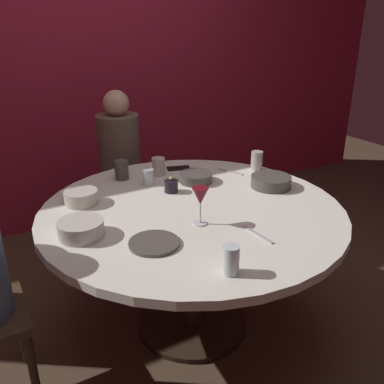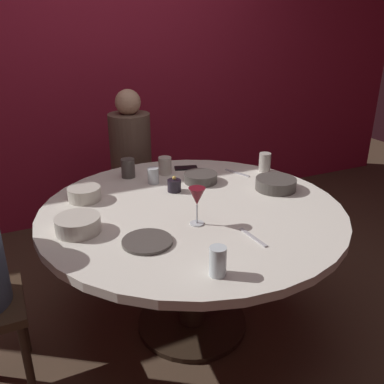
% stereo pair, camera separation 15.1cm
% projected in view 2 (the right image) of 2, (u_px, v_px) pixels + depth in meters
% --- Properties ---
extents(ground_plane, '(8.00, 8.00, 0.00)m').
position_uv_depth(ground_plane, '(192.00, 323.00, 2.33)').
color(ground_plane, '#4C3828').
extents(back_wall, '(6.00, 0.10, 2.60)m').
position_uv_depth(back_wall, '(102.00, 58.00, 3.20)').
color(back_wall, maroon).
rests_on(back_wall, ground).
extents(dining_table, '(1.49, 1.49, 0.72)m').
position_uv_depth(dining_table, '(192.00, 230.00, 2.10)').
color(dining_table, silver).
rests_on(dining_table, ground).
extents(seated_diner_back, '(0.40, 0.40, 1.15)m').
position_uv_depth(seated_diner_back, '(131.00, 154.00, 2.90)').
color(seated_diner_back, '#3F2D1E').
rests_on(seated_diner_back, ground).
extents(candle_holder, '(0.07, 0.07, 0.09)m').
position_uv_depth(candle_holder, '(174.00, 185.00, 2.22)').
color(candle_holder, black).
rests_on(candle_holder, dining_table).
extents(wine_glass, '(0.08, 0.08, 0.18)m').
position_uv_depth(wine_glass, '(197.00, 198.00, 1.83)').
color(wine_glass, silver).
rests_on(wine_glass, dining_table).
extents(dinner_plate, '(0.21, 0.21, 0.01)m').
position_uv_depth(dinner_plate, '(147.00, 241.00, 1.72)').
color(dinner_plate, '#4C4742').
rests_on(dinner_plate, dining_table).
extents(cell_phone, '(0.15, 0.11, 0.01)m').
position_uv_depth(cell_phone, '(186.00, 168.00, 2.58)').
color(cell_phone, black).
rests_on(cell_phone, dining_table).
extents(bowl_serving_large, '(0.17, 0.17, 0.07)m').
position_uv_depth(bowl_serving_large, '(84.00, 194.00, 2.12)').
color(bowl_serving_large, beige).
rests_on(bowl_serving_large, dining_table).
extents(bowl_salad_center, '(0.22, 0.22, 0.06)m').
position_uv_depth(bowl_salad_center, '(276.00, 184.00, 2.25)').
color(bowl_salad_center, '#4C4742').
rests_on(bowl_salad_center, dining_table).
extents(bowl_small_white, '(0.20, 0.20, 0.07)m').
position_uv_depth(bowl_small_white, '(78.00, 224.00, 1.80)').
color(bowl_small_white, beige).
rests_on(bowl_small_white, dining_table).
extents(bowl_sauce_side, '(0.19, 0.19, 0.05)m').
position_uv_depth(bowl_sauce_side, '(201.00, 178.00, 2.36)').
color(bowl_sauce_side, '#4C4742').
rests_on(bowl_sauce_side, dining_table).
extents(cup_near_candle, '(0.08, 0.08, 0.11)m').
position_uv_depth(cup_near_candle, '(128.00, 168.00, 2.42)').
color(cup_near_candle, '#4C4742').
rests_on(cup_near_candle, dining_table).
extents(cup_by_left_diner, '(0.06, 0.06, 0.11)m').
position_uv_depth(cup_by_left_diner, '(218.00, 261.00, 1.49)').
color(cup_by_left_diner, silver).
rests_on(cup_by_left_diner, dining_table).
extents(cup_by_right_diner, '(0.06, 0.06, 0.09)m').
position_uv_depth(cup_by_right_diner, '(153.00, 176.00, 2.33)').
color(cup_by_right_diner, silver).
rests_on(cup_by_right_diner, dining_table).
extents(cup_center_front, '(0.08, 0.08, 0.10)m').
position_uv_depth(cup_center_front, '(165.00, 166.00, 2.47)').
color(cup_center_front, beige).
rests_on(cup_center_front, dining_table).
extents(cup_far_edge, '(0.07, 0.07, 0.11)m').
position_uv_depth(cup_far_edge, '(265.00, 162.00, 2.51)').
color(cup_far_edge, '#B2ADA3').
rests_on(cup_far_edge, dining_table).
extents(fork_near_plate, '(0.08, 0.17, 0.01)m').
position_uv_depth(fork_near_plate, '(237.00, 173.00, 2.50)').
color(fork_near_plate, '#B7B7BC').
rests_on(fork_near_plate, dining_table).
extents(knife_near_plate, '(0.03, 0.18, 0.01)m').
position_uv_depth(knife_near_plate, '(253.00, 237.00, 1.76)').
color(knife_near_plate, '#B7B7BC').
rests_on(knife_near_plate, dining_table).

